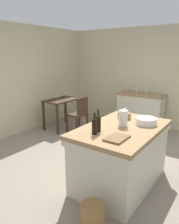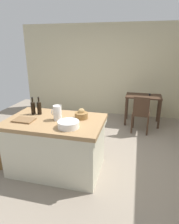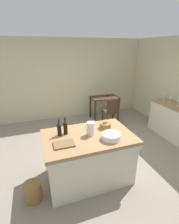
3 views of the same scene
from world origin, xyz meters
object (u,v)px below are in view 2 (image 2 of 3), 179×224
(wash_bowl, at_px, (68,124))
(bread_basket, at_px, (81,115))
(wicker_hamper, at_px, (0,158))
(cutting_board, at_px, (24,120))
(writing_desk, at_px, (143,100))
(wine_bottle_amber, at_px, (33,107))
(wine_bottle_dark, at_px, (39,107))
(pitcher, at_px, (57,113))
(island_table, at_px, (56,143))
(wooden_chair, at_px, (141,113))

(wash_bowl, height_order, bread_basket, bread_basket)
(wicker_hamper, bearing_deg, cutting_board, 2.09)
(writing_desk, height_order, wine_bottle_amber, wine_bottle_amber)
(wine_bottle_dark, xyz_separation_m, wicker_hamper, (-0.65, -0.35, -0.87))
(bread_basket, bearing_deg, pitcher, -156.44)
(island_table, xyz_separation_m, wicker_hamper, (-1.00, -0.18, -0.33))
(wicker_hamper, bearing_deg, wooden_chair, 40.58)
(island_table, bearing_deg, wicker_hamper, -170.02)
(wooden_chair, xyz_separation_m, bread_basket, (-0.97, -1.68, 0.46))
(bread_basket, bearing_deg, writing_desk, 66.03)
(bread_basket, relative_size, cutting_board, 0.66)
(wine_bottle_dark, xyz_separation_m, wine_bottle_amber, (-0.11, -0.01, -0.00))
(wooden_chair, bearing_deg, pitcher, -125.64)
(wine_bottle_dark, height_order, wicker_hamper, wine_bottle_dark)
(island_table, relative_size, bread_basket, 7.32)
(wooden_chair, bearing_deg, cutting_board, -132.12)
(pitcher, bearing_deg, wicker_hamper, -169.84)
(island_table, height_order, wooden_chair, wooden_chair)
(cutting_board, distance_m, wine_bottle_amber, 0.34)
(wine_bottle_amber, bearing_deg, wine_bottle_dark, 7.24)
(wicker_hamper, bearing_deg, pitcher, 10.16)
(wooden_chair, bearing_deg, wine_bottle_dark, -135.80)
(bread_basket, distance_m, wine_bottle_dark, 0.75)
(wash_bowl, relative_size, wine_bottle_amber, 1.05)
(wooden_chair, xyz_separation_m, wine_bottle_amber, (-1.82, -1.68, 0.52))
(wooden_chair, height_order, wicker_hamper, wooden_chair)
(writing_desk, bearing_deg, wooden_chair, -94.44)
(wine_bottle_dark, bearing_deg, wine_bottle_amber, -172.76)
(island_table, bearing_deg, writing_desk, 60.11)
(island_table, bearing_deg, wooden_chair, 53.59)
(wash_bowl, xyz_separation_m, cutting_board, (-0.76, 0.08, -0.04))
(pitcher, distance_m, wicker_hamper, 1.37)
(island_table, distance_m, wooden_chair, 2.29)
(pitcher, relative_size, cutting_board, 0.86)
(pitcher, distance_m, wine_bottle_amber, 0.53)
(pitcher, bearing_deg, wine_bottle_dark, 157.20)
(wash_bowl, relative_size, wine_bottle_dark, 1.02)
(pitcher, relative_size, bread_basket, 1.31)
(wooden_chair, bearing_deg, wicker_hamper, -139.42)
(wine_bottle_amber, bearing_deg, bread_basket, -0.24)
(pitcher, bearing_deg, wooden_chair, 54.36)
(pitcher, height_order, wicker_hamper, pitcher)
(wooden_chair, height_order, wine_bottle_dark, wine_bottle_dark)
(pitcher, height_order, bread_basket, pitcher)
(island_table, height_order, writing_desk, island_table)
(wooden_chair, relative_size, wine_bottle_dark, 3.02)
(writing_desk, xyz_separation_m, wooden_chair, (-0.05, -0.60, -0.15))
(wooden_chair, xyz_separation_m, pitcher, (-1.31, -1.83, 0.52))
(pitcher, bearing_deg, cutting_board, -161.32)
(pitcher, xyz_separation_m, cutting_board, (-0.49, -0.17, -0.11))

